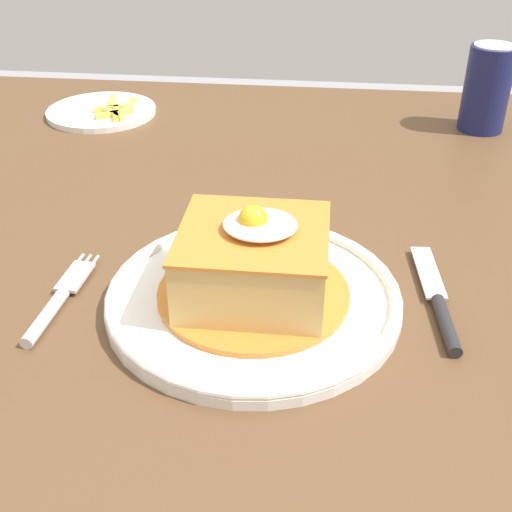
# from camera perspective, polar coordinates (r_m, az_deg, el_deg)

# --- Properties ---
(dining_table) EXTENTS (1.30, 1.03, 0.75)m
(dining_table) POSITION_cam_1_polar(r_m,az_deg,el_deg) (0.76, -0.57, -4.32)
(dining_table) COLOR brown
(dining_table) RESTS_ON ground_plane
(main_plate) EXTENTS (0.27, 0.27, 0.02)m
(main_plate) POSITION_cam_1_polar(r_m,az_deg,el_deg) (0.59, -0.22, -3.56)
(main_plate) COLOR white
(main_plate) RESTS_ON dining_table
(sandwich_meal) EXTENTS (0.18, 0.18, 0.09)m
(sandwich_meal) POSITION_cam_1_polar(r_m,az_deg,el_deg) (0.57, -0.20, -0.72)
(sandwich_meal) COLOR orange
(sandwich_meal) RESTS_ON main_plate
(fork) EXTENTS (0.02, 0.14, 0.01)m
(fork) POSITION_cam_1_polar(r_m,az_deg,el_deg) (0.62, -17.27, -4.00)
(fork) COLOR silver
(fork) RESTS_ON dining_table
(knife) EXTENTS (0.03, 0.17, 0.01)m
(knife) POSITION_cam_1_polar(r_m,az_deg,el_deg) (0.61, 15.97, -4.47)
(knife) COLOR #262628
(knife) RESTS_ON dining_table
(soda_can) EXTENTS (0.07, 0.07, 0.12)m
(soda_can) POSITION_cam_1_polar(r_m,az_deg,el_deg) (1.02, 19.71, 13.75)
(soda_can) COLOR #191E51
(soda_can) RESTS_ON dining_table
(side_plate_fries) EXTENTS (0.17, 0.17, 0.02)m
(side_plate_fries) POSITION_cam_1_polar(r_m,az_deg,el_deg) (1.07, -13.39, 12.32)
(side_plate_fries) COLOR white
(side_plate_fries) RESTS_ON dining_table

